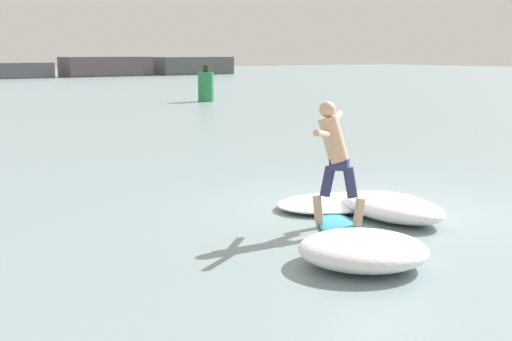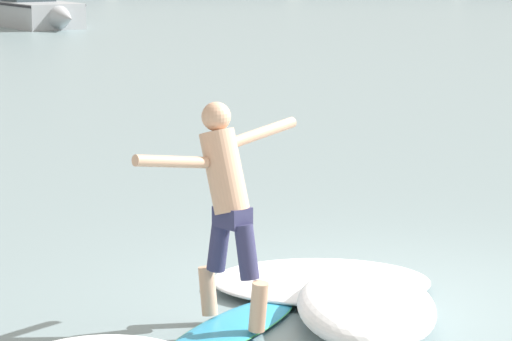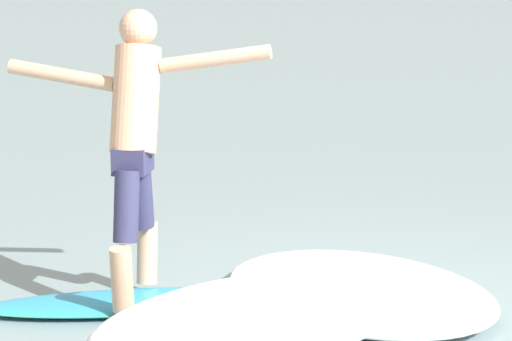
# 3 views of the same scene
# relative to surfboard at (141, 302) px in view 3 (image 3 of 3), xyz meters

# --- Properties ---
(ground_plane) EXTENTS (200.00, 200.00, 0.00)m
(ground_plane) POSITION_rel_surfboard_xyz_m (1.36, 0.74, -0.04)
(ground_plane) COLOR gray
(surfboard) EXTENTS (1.50, 1.93, 0.21)m
(surfboard) POSITION_rel_surfboard_xyz_m (0.00, 0.00, 0.00)
(surfboard) COLOR #2E9BCC
(surfboard) RESTS_ON ground
(surfer) EXTENTS (1.35, 1.08, 1.75)m
(surfer) POSITION_rel_surfboard_xyz_m (-0.07, 0.03, 1.07)
(surfer) COLOR tan
(surfer) RESTS_ON surfboard
(wave_foam_at_tail) EXTENTS (1.28, 2.06, 0.38)m
(wave_foam_at_tail) POSITION_rel_surfboard_xyz_m (1.04, -0.05, 0.15)
(wave_foam_at_tail) COLOR white
(wave_foam_at_tail) RESTS_ON ground
(wave_foam_at_nose) EXTENTS (2.11, 1.68, 0.16)m
(wave_foam_at_nose) POSITION_rel_surfboard_xyz_m (0.85, 1.06, 0.04)
(wave_foam_at_nose) COLOR white
(wave_foam_at_nose) RESTS_ON ground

